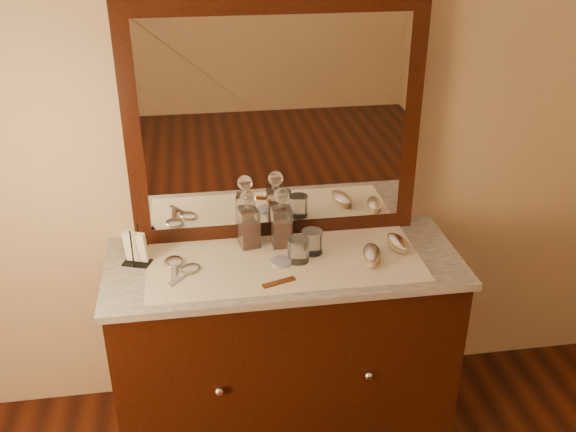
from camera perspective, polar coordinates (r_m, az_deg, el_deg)
The scene contains 18 objects.
dresser_cabinet at distance 2.88m, azimuth -0.31°, elevation -11.43°, with size 1.40×0.55×0.82m, color black.
dresser_plinth at distance 3.12m, azimuth -0.29°, elevation -16.75°, with size 1.46×0.59×0.08m, color black.
knob_left at distance 2.61m, azimuth -6.11°, elevation -15.12°, with size 0.04×0.04×0.04m, color silver.
knob_right at distance 2.69m, azimuth 7.14°, elevation -13.78°, with size 0.04×0.04×0.04m, color silver.
marble_top at distance 2.63m, azimuth -0.33°, elevation -4.16°, with size 1.44×0.59×0.03m, color silver.
mirror_frame at distance 2.64m, azimuth -1.15°, elevation 8.24°, with size 1.20×0.08×1.00m, color black.
mirror_glass at distance 2.60m, azimuth -1.05°, elevation 8.00°, with size 1.06×0.01×0.86m, color white.
lace_runner at distance 2.61m, azimuth -0.27°, elevation -4.07°, with size 1.10×0.45×0.00m, color white.
pin_dish at distance 2.59m, azimuth -0.61°, elevation -4.08°, with size 0.09×0.09×0.02m, color white.
comb at distance 2.47m, azimuth -0.80°, elevation -5.86°, with size 0.13×0.02×0.01m, color brown.
napkin_rack at distance 2.64m, azimuth -13.28°, elevation -2.86°, with size 0.13×0.10×0.17m.
decanter_left at distance 2.68m, azimuth -3.47°, elevation -0.76°, with size 0.09×0.09×0.26m.
decanter_right at distance 2.68m, azimuth -0.58°, elevation -0.67°, with size 0.08×0.08×0.26m.
brush_near at distance 2.63m, azimuth 7.40°, elevation -3.47°, with size 0.11×0.18×0.05m.
brush_far at distance 2.73m, azimuth 9.68°, elevation -2.37°, with size 0.09×0.16×0.04m.
hand_mirror_outer at distance 2.62m, azimuth -10.06°, elevation -4.16°, with size 0.08×0.19×0.02m.
hand_mirror_inner at distance 2.56m, azimuth -8.84°, elevation -4.77°, with size 0.14×0.17×0.02m.
tumblers at distance 2.62m, azimuth 1.54°, elevation -2.65°, with size 0.15×0.14×0.10m.
Camera 1 is at (-0.33, -0.27, 2.20)m, focal length 40.28 mm.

